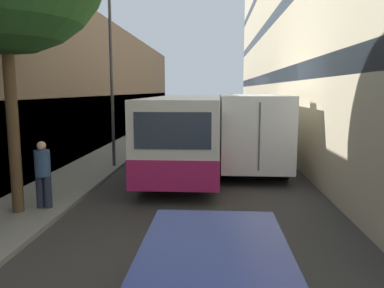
{
  "coord_description": "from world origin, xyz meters",
  "views": [
    {
      "loc": [
        0.54,
        -0.4,
        3.16
      ],
      "look_at": [
        -0.12,
        10.41,
        1.6
      ],
      "focal_mm": 35.0,
      "sensor_mm": 36.0,
      "label": 1
    }
  ],
  "objects": [
    {
      "name": "street_lamp",
      "position": [
        -3.53,
        14.29,
        4.96
      ],
      "size": [
        0.36,
        0.8,
        7.02
      ],
      "color": "#38383D",
      "rests_on": "sidewalk_left"
    },
    {
      "name": "bus",
      "position": [
        -0.58,
        14.86,
        1.55
      ],
      "size": [
        2.56,
        10.94,
        2.9
      ],
      "color": "silver",
      "rests_on": "ground_plane"
    },
    {
      "name": "panel_van",
      "position": [
        -1.4,
        24.93,
        1.05
      ],
      "size": [
        1.97,
        4.01,
        1.86
      ],
      "color": "silver",
      "rests_on": "ground_plane"
    },
    {
      "name": "pedestrian",
      "position": [
        -3.88,
        8.78,
        1.06
      ],
      "size": [
        0.41,
        0.39,
        1.75
      ],
      "color": "#23283D",
      "rests_on": "sidewalk_left"
    },
    {
      "name": "box_truck",
      "position": [
        1.95,
        15.48,
        1.62
      ],
      "size": [
        2.41,
        8.36,
        2.97
      ],
      "color": "silver",
      "rests_on": "ground_plane"
    },
    {
      "name": "ground_plane",
      "position": [
        0.0,
        15.0,
        0.0
      ],
      "size": [
        150.0,
        150.0,
        0.0
      ],
      "primitive_type": "plane",
      "color": "#33302D"
    },
    {
      "name": "sidewalk_left",
      "position": [
        -4.41,
        15.0,
        0.06
      ],
      "size": [
        2.25,
        60.0,
        0.12
      ],
      "color": "gray",
      "rests_on": "ground_plane"
    },
    {
      "name": "building_left_shopfront",
      "position": [
        -6.63,
        15.0,
        3.25
      ],
      "size": [
        2.4,
        60.0,
        7.16
      ],
      "color": "brown",
      "rests_on": "ground_plane"
    }
  ]
}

